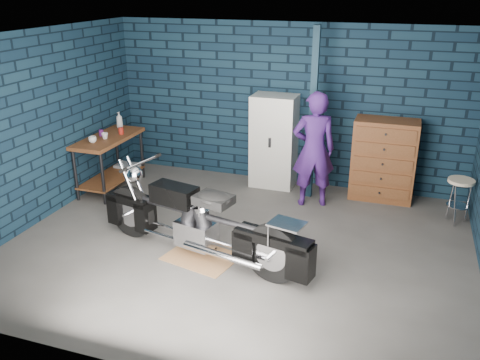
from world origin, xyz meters
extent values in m
plane|color=#524F4D|center=(0.00, 0.00, 0.00)|extent=(6.00, 6.00, 0.00)
cube|color=#0E1F2F|center=(0.00, 2.50, 1.35)|extent=(6.00, 0.02, 2.70)
cube|color=#0E1F2F|center=(-3.00, 0.00, 1.35)|extent=(0.02, 5.00, 2.70)
cube|color=white|center=(0.00, 0.00, 2.70)|extent=(6.00, 5.00, 0.02)
cube|color=#122938|center=(0.55, 1.95, 1.35)|extent=(0.10, 0.10, 2.70)
cube|color=brown|center=(-2.68, 1.21, 0.46)|extent=(0.60, 1.40, 0.91)
cube|color=olive|center=(-0.35, -0.46, 0.00)|extent=(1.00, 0.84, 0.01)
imported|color=#3E1B68|center=(0.65, 1.64, 0.90)|extent=(0.76, 0.62, 1.80)
cube|color=gray|center=(-2.66, 1.71, 0.13)|extent=(0.42, 0.30, 0.26)
cube|color=silver|center=(-0.13, 2.23, 0.78)|extent=(0.73, 0.52, 1.56)
cube|color=brown|center=(1.67, 2.23, 0.65)|extent=(0.98, 0.54, 1.30)
imported|color=beige|center=(-2.73, 0.85, 0.96)|extent=(0.13, 0.13, 0.10)
imported|color=beige|center=(-2.66, 1.09, 0.96)|extent=(0.13, 0.13, 0.10)
cylinder|color=#611B6F|center=(-2.80, 1.21, 0.96)|extent=(0.09, 0.09, 0.10)
cylinder|color=#A31F15|center=(-2.55, 1.41, 0.97)|extent=(0.09, 0.09, 0.11)
imported|color=gray|center=(-2.77, 1.74, 1.05)|extent=(0.11, 0.11, 0.28)
camera|label=1|loc=(1.93, -5.69, 3.31)|focal=38.00mm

